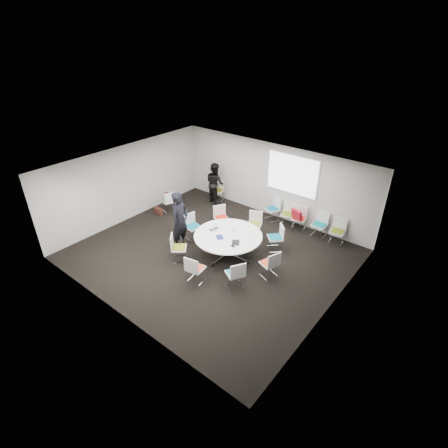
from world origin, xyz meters
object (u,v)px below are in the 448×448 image
Objects in this scene: chair_ring_h at (235,279)px; chair_back_a at (272,213)px; chair_ring_f at (179,252)px; cup at (234,230)px; chair_ring_d at (221,222)px; chair_ring_e at (193,231)px; brown_bag at (159,211)px; laptop at (214,229)px; chair_back_b at (288,218)px; chair_person_back at (218,194)px; conference_table at (228,240)px; chair_ring_b at (275,242)px; chair_ring_c at (254,229)px; chair_spare_left at (169,205)px; maroon_bag at (169,197)px; chair_back_c at (298,223)px; chair_back_d at (319,229)px; person_main at (180,221)px; person_back at (215,183)px; chair_ring_a at (269,268)px; chair_ring_g at (196,273)px; chair_back_e at (337,236)px.

chair_ring_h and chair_back_a have the same top height.
chair_ring_f is 1.87m from cup.
chair_ring_d is 9.78× the size of cup.
brown_bag is at bearing -89.84° from chair_ring_e.
laptop is (1.02, -0.06, 0.47)m from chair_ring_e.
chair_person_back is at bearing -16.13° from chair_back_b.
laptop is at bearing -177.39° from conference_table.
chair_ring_c is at bearing 29.47° from chair_ring_b.
chair_person_back is at bearing 50.25° from laptop.
chair_ring_d and chair_spare_left have the same top height.
laptop reaches higher than conference_table.
chair_ring_c is at bearing 53.29° from chair_ring_h.
chair_ring_f reaches higher than laptop.
cup is at bearing -46.09° from laptop.
chair_back_a reaches higher than laptop.
chair_back_b is 9.78× the size of cup.
maroon_bag is (-0.01, 0.01, 0.34)m from chair_spare_left.
chair_ring_c is 1.68m from chair_back_c.
chair_back_d is 2.44× the size of brown_bag.
chair_back_c is 1.00× the size of chair_person_back.
person_main is (-2.61, 0.50, 0.71)m from chair_ring_h.
chair_ring_e is 3.50m from chair_back_b.
chair_ring_c is (-1.02, 0.27, 0.00)m from chair_ring_b.
chair_ring_f is 2.14m from chair_ring_h.
cup is at bearing 86.82° from chair_ring_d.
person_back is (-2.80, 1.20, 0.57)m from chair_ring_c.
conference_table is 2.43× the size of chair_ring_b.
chair_ring_a is 9.78× the size of cup.
chair_ring_g is 5.24m from person_back.
chair_ring_a and chair_ring_b have the same top height.
chair_ring_h is at bearing 78.12° from chair_ring_e.
person_back is at bearing -9.90° from chair_back_c.
chair_back_c is at bearing -44.31° from chair_ring_b.
chair_back_d is at bearing 163.66° from chair_back_b.
person_back reaches higher than maroon_bag.
chair_spare_left is 2.44× the size of brown_bag.
chair_ring_h is 4.01m from chair_back_d.
chair_ring_a is 1.00× the size of chair_back_a.
chair_back_b is (-0.49, 1.65, 0.00)m from chair_ring_b.
chair_back_a is at bearing 92.86° from conference_table.
person_main is (2.16, -1.50, 0.71)m from chair_spare_left.
chair_ring_e is 9.78× the size of cup.
brown_bag is (-2.27, 0.44, -0.16)m from chair_ring_e.
laptop is (0.65, -1.13, 0.47)m from chair_ring_d.
chair_ring_f and chair_back_c have the same top height.
chair_ring_a and chair_spare_left have the same top height.
laptop is (0.46, 1.17, 0.47)m from chair_ring_f.
chair_ring_e is 4.84m from chair_back_e.
chair_spare_left is 0.52× the size of person_back.
chair_back_b is (0.65, 0.00, 0.00)m from chair_back_a.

